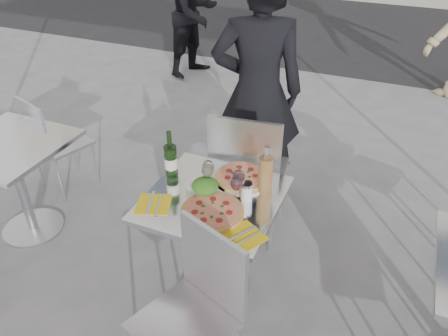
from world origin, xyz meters
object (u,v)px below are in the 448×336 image
at_px(chair_far, 248,168).
at_px(pedestrian_a, 195,13).
at_px(salad_plate, 205,187).
at_px(sugar_shaker, 247,192).
at_px(wineglass_red_a, 239,178).
at_px(side_table_left, 16,170).
at_px(side_chair_lfar, 50,139).
at_px(chair_near, 197,301).
at_px(wine_bottle, 171,159).
at_px(napkin_right, 244,236).
at_px(wineglass_white_a, 208,171).
at_px(wineglass_red_b, 236,184).
at_px(main_table, 214,226).
at_px(carafe, 266,174).
at_px(pizza_far, 241,177).
at_px(woman_diner, 257,93).
at_px(wineglass_white_b, 208,168).
at_px(pizza_near, 212,211).
at_px(napkin_left, 154,204).

height_order(chair_far, pedestrian_a, pedestrian_a).
height_order(salad_plate, sugar_shaker, sugar_shaker).
height_order(salad_plate, wineglass_red_a, wineglass_red_a).
xyz_separation_m(side_table_left, side_chair_lfar, (-0.14, 0.49, -0.04)).
height_order(chair_near, wine_bottle, wine_bottle).
distance_m(pedestrian_a, napkin_right, 4.15).
height_order(wineglass_white_a, wineglass_red_b, same).
height_order(main_table, wineglass_red_a, wineglass_red_a).
bearing_deg(salad_plate, carafe, 25.07).
bearing_deg(chair_far, chair_near, 91.20).
relative_size(salad_plate, wineglass_red_b, 1.40).
bearing_deg(wineglass_red_b, wineglass_red_a, 99.77).
distance_m(sugar_shaker, napkin_right, 0.30).
xyz_separation_m(pizza_far, sugar_shaker, (0.10, -0.17, 0.04)).
height_order(salad_plate, wine_bottle, wine_bottle).
height_order(woman_diner, napkin_right, woman_diner).
relative_size(side_table_left, side_chair_lfar, 0.89).
height_order(pizza_far, napkin_right, pizza_far).
distance_m(wineglass_white_b, wineglass_red_a, 0.20).
bearing_deg(side_chair_lfar, sugar_shaker, -174.84).
relative_size(chair_far, pizza_far, 3.03).
xyz_separation_m(pizza_far, napkin_right, (0.19, -0.45, -0.01)).
relative_size(salad_plate, sugar_shaker, 2.06).
bearing_deg(salad_plate, pizza_near, -53.85).
bearing_deg(side_table_left, wineglass_red_a, 2.82).
bearing_deg(woman_diner, main_table, 74.30).
distance_m(sugar_shaker, wineglass_white_a, 0.25).
height_order(chair_far, wine_bottle, wine_bottle).
bearing_deg(chair_near, chair_far, 118.78).
bearing_deg(side_chair_lfar, napkin_left, 172.57).
bearing_deg(wine_bottle, carafe, 6.97).
relative_size(main_table, side_table_left, 1.00).
bearing_deg(sugar_shaker, napkin_right, -71.55).
relative_size(wineglass_white_a, napkin_left, 0.68).
height_order(side_table_left, chair_far, chair_far).
bearing_deg(side_table_left, woman_diner, 37.33).
distance_m(salad_plate, wineglass_red_a, 0.20).
height_order(chair_near, pedestrian_a, pedestrian_a).
bearing_deg(main_table, sugar_shaker, 15.84).
bearing_deg(napkin_left, wineglass_red_a, 13.78).
distance_m(chair_near, salad_plate, 0.63).
height_order(side_chair_lfar, napkin_left, side_chair_lfar).
height_order(side_table_left, pizza_far, pizza_far).
distance_m(chair_near, wine_bottle, 0.84).
xyz_separation_m(side_chair_lfar, sugar_shaker, (1.81, -0.44, 0.30)).
relative_size(chair_near, wine_bottle, 3.09).
relative_size(main_table, pizza_near, 2.24).
relative_size(pizza_near, napkin_left, 1.44).
xyz_separation_m(wineglass_white_a, wineglass_white_b, (-0.01, 0.03, 0.00)).
distance_m(main_table, napkin_right, 0.42).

